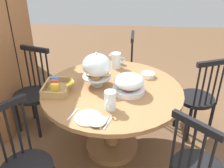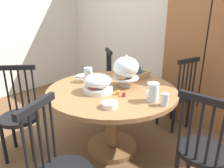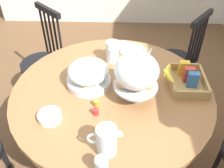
# 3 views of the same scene
# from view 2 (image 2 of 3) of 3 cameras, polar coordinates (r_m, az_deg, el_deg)

# --- Properties ---
(ground_plane) EXTENTS (10.00, 10.00, 0.00)m
(ground_plane) POSITION_cam_2_polar(r_m,az_deg,el_deg) (2.58, -3.40, -16.61)
(ground_plane) COLOR brown
(wall_back) EXTENTS (4.80, 0.06, 2.60)m
(wall_back) POSITION_cam_2_polar(r_m,az_deg,el_deg) (3.64, 17.23, 15.10)
(wall_back) COLOR silver
(wall_back) RESTS_ON ground_plane
(wall_left) EXTENTS (0.06, 4.32, 2.60)m
(wall_left) POSITION_cam_2_polar(r_m,az_deg,el_deg) (4.32, -24.94, 14.73)
(wall_left) COLOR silver
(wall_left) RESTS_ON ground_plane
(wooden_armoire) EXTENTS (1.18, 0.60, 1.96)m
(wooden_armoire) POSITION_cam_2_polar(r_m,az_deg,el_deg) (3.14, 25.27, 7.79)
(wooden_armoire) COLOR brown
(wooden_armoire) RESTS_ON ground_plane
(dining_table) EXTENTS (1.35, 1.35, 0.74)m
(dining_table) POSITION_cam_2_polar(r_m,az_deg,el_deg) (2.27, -0.00, -5.59)
(dining_table) COLOR olive
(dining_table) RESTS_ON ground_plane
(windsor_chair_near_window) EXTENTS (0.40, 0.40, 0.97)m
(windsor_chair_near_window) POSITION_cam_2_polar(r_m,az_deg,el_deg) (1.88, 23.07, -16.67)
(windsor_chair_near_window) COLOR black
(windsor_chair_near_window) RESTS_ON ground_plane
(windsor_chair_by_cabinet) EXTENTS (0.42, 0.43, 0.97)m
(windsor_chair_by_cabinet) POSITION_cam_2_polar(r_m,az_deg,el_deg) (2.89, 16.90, -3.07)
(windsor_chair_by_cabinet) COLOR black
(windsor_chair_by_cabinet) RESTS_ON ground_plane
(windsor_chair_facing_door) EXTENTS (0.47, 0.47, 0.97)m
(windsor_chair_facing_door) POSITION_cam_2_polar(r_m,az_deg,el_deg) (3.20, -3.21, -0.06)
(windsor_chair_facing_door) COLOR black
(windsor_chair_facing_door) RESTS_ON ground_plane
(windsor_chair_far_side) EXTENTS (0.47, 0.47, 0.97)m
(windsor_chair_far_side) POSITION_cam_2_polar(r_m,az_deg,el_deg) (2.45, -23.61, -8.01)
(windsor_chair_far_side) COLOR black
(windsor_chair_far_side) RESTS_ON ground_plane
(pastry_stand_with_dome) EXTENTS (0.28, 0.28, 0.34)m
(pastry_stand_with_dome) POSITION_cam_2_polar(r_m,az_deg,el_deg) (2.21, 3.78, 4.22)
(pastry_stand_with_dome) COLOR silver
(pastry_stand_with_dome) RESTS_ON dining_table
(fruit_platter_covered) EXTENTS (0.30, 0.30, 0.18)m
(fruit_platter_covered) POSITION_cam_2_polar(r_m,az_deg,el_deg) (2.09, -3.92, 0.13)
(fruit_platter_covered) COLOR silver
(fruit_platter_covered) RESTS_ON dining_table
(orange_juice_pitcher) EXTENTS (0.18, 0.10, 0.17)m
(orange_juice_pitcher) POSITION_cam_2_polar(r_m,az_deg,el_deg) (2.40, -6.43, 2.30)
(orange_juice_pitcher) COLOR silver
(orange_juice_pitcher) RESTS_ON dining_table
(milk_pitcher) EXTENTS (0.11, 0.19, 0.17)m
(milk_pitcher) POSITION_cam_2_polar(r_m,az_deg,el_deg) (1.91, 10.94, -2.40)
(milk_pitcher) COLOR silver
(milk_pitcher) RESTS_ON dining_table
(cereal_basket) EXTENTS (0.32, 0.30, 0.12)m
(cereal_basket) POSITION_cam_2_polar(r_m,az_deg,el_deg) (2.61, 5.74, 3.01)
(cereal_basket) COLOR tan
(cereal_basket) RESTS_ON dining_table
(china_plate_large) EXTENTS (0.22, 0.22, 0.01)m
(china_plate_large) POSITION_cam_2_polar(r_m,az_deg,el_deg) (2.63, -6.00, 2.22)
(china_plate_large) COLOR white
(china_plate_large) RESTS_ON dining_table
(china_plate_small) EXTENTS (0.15, 0.15, 0.01)m
(china_plate_small) POSITION_cam_2_polar(r_m,az_deg,el_deg) (2.61, -7.95, 2.28)
(china_plate_small) COLOR white
(china_plate_small) RESTS_ON china_plate_large
(cereal_bowl) EXTENTS (0.14, 0.14, 0.04)m
(cereal_bowl) POSITION_cam_2_polar(r_m,az_deg,el_deg) (1.78, -0.65, -5.61)
(cereal_bowl) COLOR white
(cereal_bowl) RESTS_ON dining_table
(drinking_glass) EXTENTS (0.06, 0.06, 0.11)m
(drinking_glass) POSITION_cam_2_polar(r_m,az_deg,el_deg) (1.85, 14.07, -4.12)
(drinking_glass) COLOR silver
(drinking_glass) RESTS_ON dining_table
(jam_jar_strawberry) EXTENTS (0.04, 0.04, 0.04)m
(jam_jar_strawberry) POSITION_cam_2_polar(r_m,az_deg,el_deg) (2.00, 3.24, -2.84)
(jam_jar_strawberry) COLOR #B7282D
(jam_jar_strawberry) RESTS_ON dining_table
(jam_jar_apricot) EXTENTS (0.04, 0.04, 0.04)m
(jam_jar_apricot) POSITION_cam_2_polar(r_m,az_deg,el_deg) (2.04, 1.67, -2.37)
(jam_jar_apricot) COLOR orange
(jam_jar_apricot) RESTS_ON dining_table
(table_knife) EXTENTS (0.17, 0.06, 0.01)m
(table_knife) POSITION_cam_2_polar(r_m,az_deg,el_deg) (2.57, -8.79, 1.66)
(table_knife) COLOR silver
(table_knife) RESTS_ON dining_table
(dinner_fork) EXTENTS (0.17, 0.06, 0.01)m
(dinner_fork) POSITION_cam_2_polar(r_m,az_deg,el_deg) (2.56, -9.40, 1.55)
(dinner_fork) COLOR silver
(dinner_fork) RESTS_ON dining_table
(soup_spoon) EXTENTS (0.17, 0.06, 0.01)m
(soup_spoon) POSITION_cam_2_polar(r_m,az_deg,el_deg) (2.69, -3.33, 2.63)
(soup_spoon) COLOR silver
(soup_spoon) RESTS_ON dining_table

